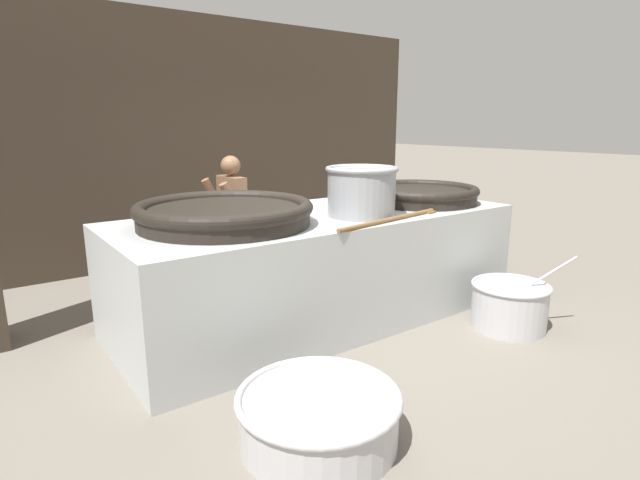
{
  "coord_description": "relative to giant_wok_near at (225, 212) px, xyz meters",
  "views": [
    {
      "loc": [
        -2.77,
        -3.8,
        1.89
      ],
      "look_at": [
        0.0,
        0.0,
        0.78
      ],
      "focal_mm": 28.0,
      "sensor_mm": 36.0,
      "label": 1
    }
  ],
  "objects": [
    {
      "name": "prep_bowl_meat",
      "position": [
        -0.22,
        -1.66,
        -0.97
      ],
      "size": [
        1.01,
        1.01,
        0.32
      ],
      "color": "#B7B7BC",
      "rests_on": "ground_plane"
    },
    {
      "name": "back_wall",
      "position": [
        0.98,
        2.89,
        0.49
      ],
      "size": [
        7.46,
        0.24,
        3.29
      ],
      "primitive_type": "cube",
      "color": "#382D23",
      "rests_on": "ground_plane"
    },
    {
      "name": "prep_bowl_vegetables",
      "position": [
        2.24,
        -1.31,
        -0.91
      ],
      "size": [
        0.81,
        0.73,
        0.71
      ],
      "color": "#B7B7BC",
      "rests_on": "ground_plane"
    },
    {
      "name": "giant_wok_far",
      "position": [
        2.26,
        -0.1,
        -0.01
      ],
      "size": [
        1.26,
        1.26,
        0.18
      ],
      "color": "black",
      "rests_on": "hearth_platform"
    },
    {
      "name": "ground_plane",
      "position": [
        0.98,
        -0.03,
        -1.15
      ],
      "size": [
        60.0,
        60.0,
        0.0
      ],
      "primitive_type": "plane",
      "color": "slate"
    },
    {
      "name": "stock_pot",
      "position": [
        1.22,
        -0.35,
        0.13
      ],
      "size": [
        0.67,
        0.67,
        0.46
      ],
      "color": "gray",
      "rests_on": "hearth_platform"
    },
    {
      "name": "hearth_platform",
      "position": [
        0.98,
        -0.03,
        -0.63
      ],
      "size": [
        3.89,
        1.57,
        1.04
      ],
      "color": "#B2B7B7",
      "rests_on": "ground_plane"
    },
    {
      "name": "stirring_paddle",
      "position": [
        1.3,
        -0.71,
        -0.09
      ],
      "size": [
        1.33,
        0.28,
        0.04
      ],
      "rotation": [
        0.0,
        0.0,
        0.16
      ],
      "color": "brown",
      "rests_on": "hearth_platform"
    },
    {
      "name": "cook",
      "position": [
        0.62,
        1.15,
        -0.32
      ],
      "size": [
        0.36,
        0.55,
        1.54
      ],
      "rotation": [
        0.0,
        0.0,
        3.14
      ],
      "color": "brown",
      "rests_on": "ground_plane"
    },
    {
      "name": "giant_wok_near",
      "position": [
        0.0,
        0.0,
        0.0
      ],
      "size": [
        1.5,
        1.5,
        0.21
      ],
      "color": "black",
      "rests_on": "hearth_platform"
    }
  ]
}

